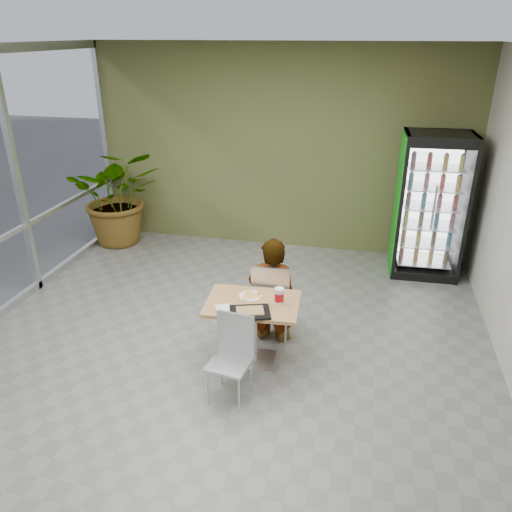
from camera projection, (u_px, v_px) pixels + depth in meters
The scene contains 12 objects.
ground at pixel (218, 365), 5.43m from camera, with size 7.00×7.00×0.00m, color slate.
room_envelope at pixel (212, 228), 4.77m from camera, with size 6.00×7.00×3.20m, color silver, non-canonical shape.
dining_table at pixel (253, 319), 5.28m from camera, with size 1.01×0.74×0.75m.
chair_far at pixel (272, 296), 5.69m from camera, with size 0.44×0.44×0.97m.
chair_near at pixel (233, 350), 4.83m from camera, with size 0.43×0.43×0.87m.
seated_woman at pixel (272, 300), 5.77m from camera, with size 0.57×0.37×1.55m, color black.
pizza_plate at pixel (250, 295), 5.29m from camera, with size 0.34×0.31×0.03m.
soda_cup at pixel (279, 296), 5.13m from camera, with size 0.10×0.10×0.17m.
napkin_stack at pixel (223, 308), 5.05m from camera, with size 0.15×0.15×0.02m, color white.
cafeteria_tray at pixel (250, 312), 4.98m from camera, with size 0.40×0.29×0.02m, color black.
beverage_fridge at pixel (430, 206), 7.12m from camera, with size 0.97×0.76×2.07m.
potted_plant at pixel (118, 196), 8.30m from camera, with size 1.47×1.27×1.63m, color #3C6E2C.
Camera 1 is at (1.40, -4.25, 3.33)m, focal length 35.00 mm.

